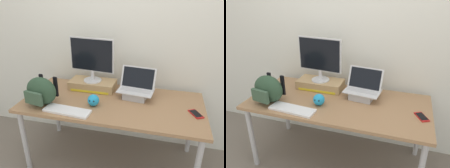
# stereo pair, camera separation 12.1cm
# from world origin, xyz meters

# --- Properties ---
(ground_plane) EXTENTS (20.00, 20.00, 0.00)m
(ground_plane) POSITION_xyz_m (0.00, 0.00, 0.00)
(ground_plane) COLOR #70665B
(back_wall) EXTENTS (7.00, 0.10, 2.60)m
(back_wall) POSITION_xyz_m (0.00, 0.49, 1.30)
(back_wall) COLOR silver
(back_wall) RESTS_ON ground
(desk) EXTENTS (1.72, 0.79, 0.72)m
(desk) POSITION_xyz_m (0.00, 0.00, 0.65)
(desk) COLOR #99704C
(desk) RESTS_ON ground
(toner_box_yellow) EXTENTS (0.48, 0.24, 0.09)m
(toner_box_yellow) POSITION_xyz_m (-0.27, 0.23, 0.76)
(toner_box_yellow) COLOR tan
(toner_box_yellow) RESTS_ON desk
(desktop_monitor) EXTENTS (0.48, 0.19, 0.46)m
(desktop_monitor) POSITION_xyz_m (-0.27, 0.23, 1.05)
(desktop_monitor) COLOR silver
(desktop_monitor) RESTS_ON toner_box_yellow
(open_laptop) EXTENTS (0.37, 0.26, 0.29)m
(open_laptop) POSITION_xyz_m (0.21, 0.14, 0.78)
(open_laptop) COLOR #ADADB2
(open_laptop) RESTS_ON desk
(external_keyboard) EXTENTS (0.43, 0.17, 0.02)m
(external_keyboard) POSITION_xyz_m (-0.34, -0.29, 0.73)
(external_keyboard) COLOR white
(external_keyboard) RESTS_ON desk
(messenger_backpack) EXTENTS (0.33, 0.27, 0.26)m
(messenger_backpack) POSITION_xyz_m (-0.62, -0.21, 0.85)
(messenger_backpack) COLOR #28422D
(messenger_backpack) RESTS_ON desk
(coffee_mug) EXTENTS (0.12, 0.08, 0.10)m
(coffee_mug) POSITION_xyz_m (-0.75, 0.04, 0.77)
(coffee_mug) COLOR #1E7F70
(coffee_mug) RESTS_ON desk
(cell_phone) EXTENTS (0.13, 0.16, 0.01)m
(cell_phone) POSITION_xyz_m (0.76, -0.06, 0.72)
(cell_phone) COLOR red
(cell_phone) RESTS_ON desk
(plush_toy) EXTENTS (0.11, 0.11, 0.11)m
(plush_toy) POSITION_xyz_m (-0.15, -0.12, 0.77)
(plush_toy) COLOR #2393CC
(plush_toy) RESTS_ON desk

